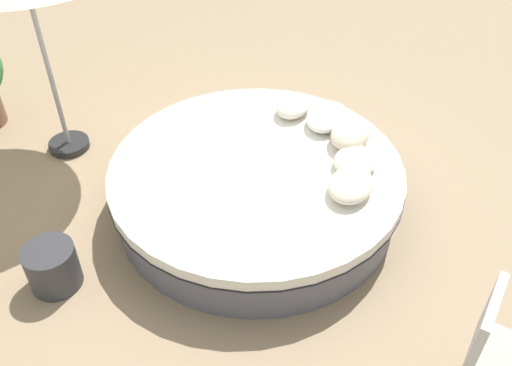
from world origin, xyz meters
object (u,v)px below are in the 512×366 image
Objects in this scene: throw_pillow_4 at (293,106)px; side_table at (53,267)px; throw_pillow_1 at (355,161)px; throw_pillow_2 at (350,134)px; throw_pillow_3 at (327,117)px; patio_chair at (497,347)px; round_bed at (256,187)px; throw_pillow_0 at (351,185)px.

throw_pillow_4 reaches higher than side_table.
throw_pillow_1 is at bearing -124.36° from throw_pillow_4.
side_table is (-2.30, 1.79, -0.42)m from throw_pillow_2.
throw_pillow_3 is at bearing -30.26° from side_table.
patio_chair is at bearing -134.95° from throw_pillow_1.
patio_chair reaches higher than throw_pillow_3.
throw_pillow_3 is at bearing 55.02° from throw_pillow_2.
throw_pillow_3 reaches higher than round_bed.
throw_pillow_4 is at bearing -23.07° from side_table.
throw_pillow_2 is 0.50× the size of patio_chair.
side_table is at bearing 135.20° from throw_pillow_1.
round_bed is at bearing -109.59° from patio_chair.
throw_pillow_1 reaches higher than round_bed.
throw_pillow_2 is 2.39m from patio_chair.
patio_chair reaches higher than throw_pillow_1.
throw_pillow_0 is 1.06m from throw_pillow_3.
throw_pillow_0 reaches higher than side_table.
throw_pillow_4 is 3.07m from patio_chair.
patio_chair is 2.27× the size of side_table.
throw_pillow_0 is (0.03, -0.90, 0.34)m from round_bed.
throw_pillow_3 reaches higher than throw_pillow_1.
throw_pillow_4 is at bearing 85.10° from throw_pillow_3.
throw_pillow_1 is at bearing -129.44° from patio_chair.
round_bed is 6.39× the size of side_table.
round_bed is 5.88× the size of throw_pillow_1.
throw_pillow_0 is 0.35m from throw_pillow_1.
throw_pillow_1 reaches higher than side_table.
round_bed is 2.52m from patio_chair.
round_bed is at bearing -35.23° from side_table.
side_table is at bearing 156.93° from throw_pillow_4.
throw_pillow_2 is at bearing -124.98° from throw_pillow_3.
throw_pillow_1 is at bearing -154.04° from throw_pillow_2.
throw_pillow_3 is (0.90, 0.55, -0.00)m from throw_pillow_0.
throw_pillow_2 is 2.94m from side_table.
throw_pillow_0 is at bearing -148.62° from throw_pillow_3.
throw_pillow_3 reaches higher than side_table.
throw_pillow_4 reaches higher than throw_pillow_1.
round_bed is 4.94× the size of throw_pillow_3.
throw_pillow_4 is (0.25, 0.70, -0.02)m from throw_pillow_2.
throw_pillow_0 is 2.62m from side_table.
patio_chair reaches higher than throw_pillow_4.
throw_pillow_0 is 0.52× the size of patio_chair.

